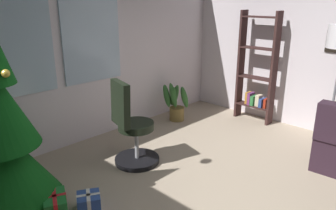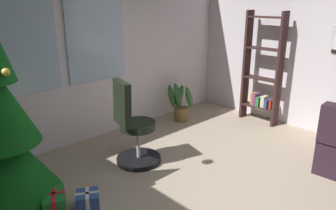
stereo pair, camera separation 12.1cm
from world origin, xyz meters
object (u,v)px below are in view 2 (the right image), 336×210
at_px(gift_box_green, 55,205).
at_px(bookshelf, 262,74).
at_px(gift_box_blue, 88,201).
at_px(office_chair, 133,131).
at_px(potted_plant, 180,104).

height_order(gift_box_green, bookshelf, bookshelf).
relative_size(gift_box_blue, bookshelf, 0.16).
distance_m(gift_box_blue, office_chair, 1.06).
bearing_deg(gift_box_green, office_chair, 15.66).
bearing_deg(office_chair, bookshelf, -6.48).
height_order(gift_box_green, potted_plant, potted_plant).
xyz_separation_m(office_chair, bookshelf, (2.42, -0.28, 0.39)).
xyz_separation_m(gift_box_green, gift_box_blue, (0.29, -0.09, -0.04)).
bearing_deg(gift_box_blue, office_chair, 25.22).
bearing_deg(gift_box_green, bookshelf, 0.97).
bearing_deg(bookshelf, office_chair, 173.52).
relative_size(gift_box_blue, office_chair, 0.28).
xyz_separation_m(gift_box_blue, potted_plant, (2.42, 1.11, 0.20)).
distance_m(gift_box_blue, potted_plant, 2.66).
bearing_deg(gift_box_blue, gift_box_green, 162.52).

